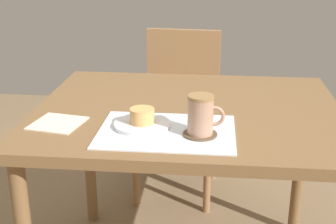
% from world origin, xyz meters
% --- Properties ---
extents(dining_table, '(1.06, 0.85, 0.72)m').
position_xyz_m(dining_table, '(0.00, 0.00, 0.64)').
color(dining_table, brown).
rests_on(dining_table, ground_plane).
extents(wooden_chair, '(0.45, 0.45, 0.83)m').
position_xyz_m(wooden_chair, '(-0.09, 0.76, 0.47)').
color(wooden_chair, '#997047').
rests_on(wooden_chair, ground_plane).
extents(placemat, '(0.41, 0.30, 0.00)m').
position_xyz_m(placemat, '(-0.05, -0.22, 0.72)').
color(placemat, white).
rests_on(placemat, dining_table).
extents(pastry_plate, '(0.18, 0.18, 0.01)m').
position_xyz_m(pastry_plate, '(-0.13, -0.19, 0.73)').
color(pastry_plate, white).
rests_on(pastry_plate, placemat).
extents(pastry, '(0.08, 0.08, 0.05)m').
position_xyz_m(pastry, '(-0.13, -0.19, 0.76)').
color(pastry, '#E0A860').
rests_on(pastry, pastry_plate).
extents(coffee_coaster, '(0.10, 0.10, 0.00)m').
position_xyz_m(coffee_coaster, '(0.05, -0.24, 0.73)').
color(coffee_coaster, brown).
rests_on(coffee_coaster, placemat).
extents(coffee_mug, '(0.11, 0.08, 0.12)m').
position_xyz_m(coffee_mug, '(0.05, -0.24, 0.79)').
color(coffee_mug, tan).
rests_on(coffee_mug, coffee_coaster).
extents(paper_napkin, '(0.17, 0.17, 0.00)m').
position_xyz_m(paper_napkin, '(-0.40, -0.19, 0.72)').
color(paper_napkin, silver).
rests_on(paper_napkin, dining_table).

